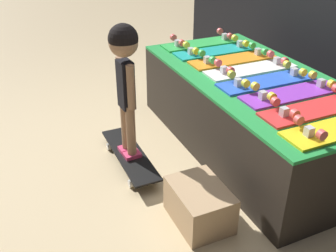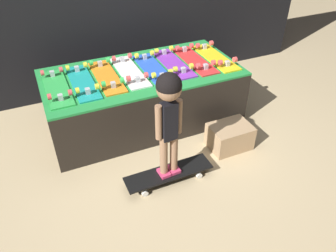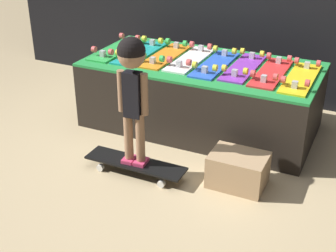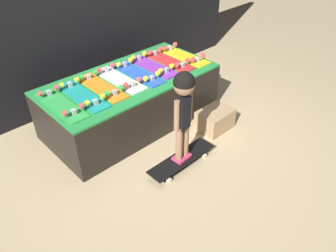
{
  "view_description": "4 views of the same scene",
  "coord_description": "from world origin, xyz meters",
  "px_view_note": "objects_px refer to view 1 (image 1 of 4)",
  "views": [
    {
      "loc": [
        2.08,
        -1.08,
        1.61
      ],
      "look_at": [
        -0.11,
        -0.09,
        0.25
      ],
      "focal_mm": 42.0,
      "sensor_mm": 36.0,
      "label": 1
    },
    {
      "loc": [
        -0.93,
        -2.16,
        2.01
      ],
      "look_at": [
        -0.01,
        -0.09,
        0.34
      ],
      "focal_mm": 35.0,
      "sensor_mm": 36.0,
      "label": 2
    },
    {
      "loc": [
        1.31,
        -2.86,
        1.81
      ],
      "look_at": [
        0.02,
        -0.15,
        0.31
      ],
      "focal_mm": 50.0,
      "sensor_mm": 36.0,
      "label": 3
    },
    {
      "loc": [
        -1.85,
        -1.99,
        2.18
      ],
      "look_at": [
        -0.06,
        -0.11,
        0.3
      ],
      "focal_mm": 35.0,
      "sensor_mm": 36.0,
      "label": 4
    }
  ],
  "objects_px": {
    "skateboard_purple_on_rack": "(292,92)",
    "skateboard_on_floor": "(130,155)",
    "skateboard_green_on_rack": "(202,42)",
    "skateboard_orange_on_rack": "(233,58)",
    "skateboard_red_on_rack": "(315,108)",
    "skateboard_teal_on_rack": "(216,50)",
    "child": "(125,67)",
    "skateboard_white_on_rack": "(251,68)",
    "storage_box": "(199,205)",
    "skateboard_blue_on_rack": "(267,80)"
  },
  "relations": [
    {
      "from": "skateboard_blue_on_rack",
      "to": "child",
      "type": "height_order",
      "value": "child"
    },
    {
      "from": "skateboard_teal_on_rack",
      "to": "skateboard_purple_on_rack",
      "type": "relative_size",
      "value": 1.0
    },
    {
      "from": "skateboard_teal_on_rack",
      "to": "skateboard_orange_on_rack",
      "type": "xyz_separation_m",
      "value": [
        0.23,
        0.02,
        0.0
      ]
    },
    {
      "from": "skateboard_teal_on_rack",
      "to": "skateboard_purple_on_rack",
      "type": "distance_m",
      "value": 0.92
    },
    {
      "from": "skateboard_teal_on_rack",
      "to": "skateboard_purple_on_rack",
      "type": "xyz_separation_m",
      "value": [
        0.91,
        0.02,
        0.0
      ]
    },
    {
      "from": "child",
      "to": "skateboard_red_on_rack",
      "type": "bearing_deg",
      "value": 49.04
    },
    {
      "from": "skateboard_red_on_rack",
      "to": "child",
      "type": "bearing_deg",
      "value": -127.27
    },
    {
      "from": "skateboard_green_on_rack",
      "to": "skateboard_teal_on_rack",
      "type": "height_order",
      "value": "same"
    },
    {
      "from": "storage_box",
      "to": "skateboard_on_floor",
      "type": "bearing_deg",
      "value": -166.02
    },
    {
      "from": "skateboard_white_on_rack",
      "to": "skateboard_purple_on_rack",
      "type": "distance_m",
      "value": 0.46
    },
    {
      "from": "skateboard_green_on_rack",
      "to": "storage_box",
      "type": "bearing_deg",
      "value": -28.21
    },
    {
      "from": "skateboard_purple_on_rack",
      "to": "skateboard_red_on_rack",
      "type": "bearing_deg",
      "value": -5.7
    },
    {
      "from": "skateboard_green_on_rack",
      "to": "storage_box",
      "type": "xyz_separation_m",
      "value": [
        1.38,
        -0.74,
        -0.46
      ]
    },
    {
      "from": "skateboard_green_on_rack",
      "to": "child",
      "type": "relative_size",
      "value": 0.76
    },
    {
      "from": "skateboard_green_on_rack",
      "to": "skateboard_orange_on_rack",
      "type": "height_order",
      "value": "same"
    },
    {
      "from": "child",
      "to": "skateboard_purple_on_rack",
      "type": "bearing_deg",
      "value": 59.75
    },
    {
      "from": "skateboard_purple_on_rack",
      "to": "skateboard_white_on_rack",
      "type": "bearing_deg",
      "value": 179.55
    },
    {
      "from": "skateboard_orange_on_rack",
      "to": "child",
      "type": "height_order",
      "value": "child"
    },
    {
      "from": "skateboard_teal_on_rack",
      "to": "skateboard_red_on_rack",
      "type": "bearing_deg",
      "value": -0.08
    },
    {
      "from": "skateboard_white_on_rack",
      "to": "skateboard_blue_on_rack",
      "type": "distance_m",
      "value": 0.23
    },
    {
      "from": "skateboard_red_on_rack",
      "to": "skateboard_white_on_rack",
      "type": "bearing_deg",
      "value": 177.79
    },
    {
      "from": "skateboard_red_on_rack",
      "to": "storage_box",
      "type": "bearing_deg",
      "value": -89.71
    },
    {
      "from": "skateboard_purple_on_rack",
      "to": "skateboard_on_floor",
      "type": "bearing_deg",
      "value": -116.55
    },
    {
      "from": "skateboard_purple_on_rack",
      "to": "skateboard_blue_on_rack",
      "type": "bearing_deg",
      "value": -173.04
    },
    {
      "from": "skateboard_green_on_rack",
      "to": "skateboard_orange_on_rack",
      "type": "distance_m",
      "value": 0.46
    },
    {
      "from": "skateboard_orange_on_rack",
      "to": "skateboard_purple_on_rack",
      "type": "relative_size",
      "value": 1.0
    },
    {
      "from": "skateboard_teal_on_rack",
      "to": "skateboard_red_on_rack",
      "type": "distance_m",
      "value": 1.14
    },
    {
      "from": "skateboard_on_floor",
      "to": "skateboard_red_on_rack",
      "type": "bearing_deg",
      "value": 52.73
    },
    {
      "from": "skateboard_blue_on_rack",
      "to": "skateboard_orange_on_rack",
      "type": "bearing_deg",
      "value": 176.91
    },
    {
      "from": "skateboard_white_on_rack",
      "to": "skateboard_on_floor",
      "type": "relative_size",
      "value": 0.93
    },
    {
      "from": "skateboard_white_on_rack",
      "to": "skateboard_red_on_rack",
      "type": "distance_m",
      "value": 0.69
    },
    {
      "from": "skateboard_green_on_rack",
      "to": "skateboard_purple_on_rack",
      "type": "xyz_separation_m",
      "value": [
        1.14,
        0.03,
        0.0
      ]
    },
    {
      "from": "skateboard_orange_on_rack",
      "to": "child",
      "type": "xyz_separation_m",
      "value": [
        0.22,
        -0.94,
        0.15
      ]
    },
    {
      "from": "skateboard_orange_on_rack",
      "to": "skateboard_red_on_rack",
      "type": "distance_m",
      "value": 0.91
    },
    {
      "from": "skateboard_white_on_rack",
      "to": "skateboard_purple_on_rack",
      "type": "bearing_deg",
      "value": -0.45
    },
    {
      "from": "skateboard_orange_on_rack",
      "to": "child",
      "type": "bearing_deg",
      "value": -77.09
    },
    {
      "from": "skateboard_white_on_rack",
      "to": "child",
      "type": "xyz_separation_m",
      "value": [
        -0.01,
        -0.95,
        0.15
      ]
    },
    {
      "from": "skateboard_red_on_rack",
      "to": "skateboard_teal_on_rack",
      "type": "bearing_deg",
      "value": 179.92
    },
    {
      "from": "skateboard_blue_on_rack",
      "to": "skateboard_red_on_rack",
      "type": "height_order",
      "value": "same"
    },
    {
      "from": "skateboard_teal_on_rack",
      "to": "skateboard_blue_on_rack",
      "type": "distance_m",
      "value": 0.69
    },
    {
      "from": "child",
      "to": "storage_box",
      "type": "xyz_separation_m",
      "value": [
        0.7,
        0.18,
        -0.61
      ]
    },
    {
      "from": "skateboard_green_on_rack",
      "to": "storage_box",
      "type": "distance_m",
      "value": 1.63
    },
    {
      "from": "skateboard_red_on_rack",
      "to": "child",
      "type": "distance_m",
      "value": 1.16
    },
    {
      "from": "skateboard_blue_on_rack",
      "to": "skateboard_white_on_rack",
      "type": "bearing_deg",
      "value": 172.15
    },
    {
      "from": "skateboard_orange_on_rack",
      "to": "skateboard_blue_on_rack",
      "type": "relative_size",
      "value": 1.0
    },
    {
      "from": "skateboard_white_on_rack",
      "to": "skateboard_on_floor",
      "type": "height_order",
      "value": "skateboard_white_on_rack"
    },
    {
      "from": "skateboard_orange_on_rack",
      "to": "skateboard_on_floor",
      "type": "xyz_separation_m",
      "value": [
        0.22,
        -0.94,
        -0.51
      ]
    },
    {
      "from": "child",
      "to": "skateboard_teal_on_rack",
      "type": "bearing_deg",
      "value": 112.03
    },
    {
      "from": "skateboard_purple_on_rack",
      "to": "skateboard_on_floor",
      "type": "xyz_separation_m",
      "value": [
        -0.47,
        -0.94,
        -0.51
      ]
    },
    {
      "from": "skateboard_blue_on_rack",
      "to": "storage_box",
      "type": "bearing_deg",
      "value": -58.04
    }
  ]
}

